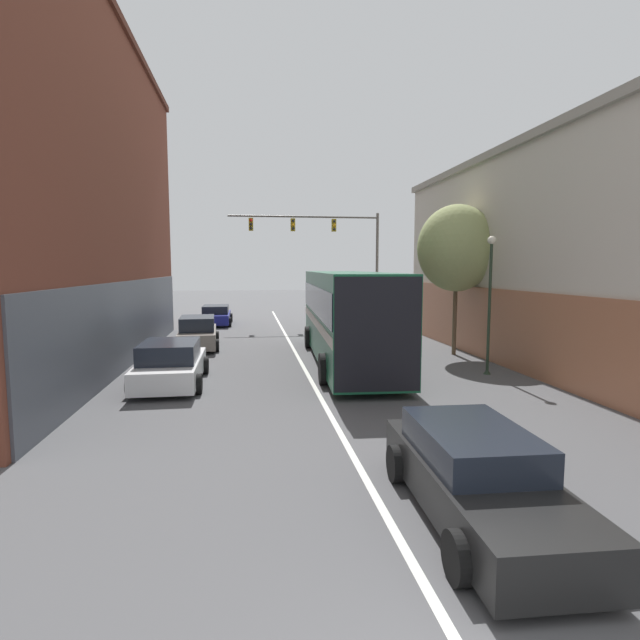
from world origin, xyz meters
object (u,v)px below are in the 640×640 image
at_px(parked_car_left_mid, 216,315).
at_px(parked_car_left_near, 171,364).
at_px(street_tree_near, 457,248).
at_px(bus, 347,312).
at_px(traffic_signal_gantry, 330,241).
at_px(hatchback_foreground, 476,476).
at_px(parked_car_left_far, 198,333).
at_px(street_lamp, 490,301).

bearing_deg(parked_car_left_mid, parked_car_left_near, 178.42).
bearing_deg(street_tree_near, parked_car_left_mid, 129.82).
height_order(bus, traffic_signal_gantry, traffic_signal_gantry).
bearing_deg(hatchback_foreground, street_tree_near, -19.90).
xyz_separation_m(bus, parked_car_left_far, (-6.14, 4.51, -1.29)).
height_order(parked_car_left_near, parked_car_left_far, parked_car_left_far).
xyz_separation_m(parked_car_left_near, street_tree_near, (11.13, 3.99, 3.84)).
relative_size(bus, parked_car_left_far, 2.57).
bearing_deg(traffic_signal_gantry, bus, -96.39).
bearing_deg(bus, parked_car_left_mid, 25.73).
relative_size(hatchback_foreground, parked_car_left_mid, 0.99).
xyz_separation_m(parked_car_left_far, street_tree_near, (11.02, -3.42, 3.82)).
relative_size(hatchback_foreground, street_lamp, 0.96).
height_order(parked_car_left_mid, street_tree_near, street_tree_near).
bearing_deg(traffic_signal_gantry, parked_car_left_near, -115.49).
bearing_deg(parked_car_left_near, bus, -65.74).
relative_size(hatchback_foreground, parked_car_left_far, 1.00).
height_order(bus, parked_car_left_near, bus).
bearing_deg(street_lamp, street_tree_near, 83.39).
bearing_deg(parked_car_left_near, traffic_signal_gantry, -26.10).
height_order(hatchback_foreground, parked_car_left_near, parked_car_left_near).
bearing_deg(parked_car_left_far, street_tree_near, -110.61).
height_order(bus, hatchback_foreground, bus).
xyz_separation_m(hatchback_foreground, street_lamp, (4.91, 9.43, 1.92)).
height_order(parked_car_left_near, street_tree_near, street_tree_near).
relative_size(parked_car_left_near, street_lamp, 0.95).
relative_size(hatchback_foreground, parked_car_left_near, 1.01).
bearing_deg(street_tree_near, parked_car_left_far, 162.78).
height_order(hatchback_foreground, traffic_signal_gantry, traffic_signal_gantry).
xyz_separation_m(parked_car_left_mid, street_tree_near, (10.78, -12.93, 3.89)).
bearing_deg(parked_car_left_far, bus, -129.71).
bearing_deg(bus, parked_car_left_near, 117.79).
distance_m(parked_car_left_near, parked_car_left_mid, 16.93).
distance_m(traffic_signal_gantry, street_tree_near, 12.73).
distance_m(parked_car_left_mid, traffic_signal_gantry, 8.86).
xyz_separation_m(parked_car_left_near, traffic_signal_gantry, (7.74, 16.23, 4.77)).
relative_size(bus, street_tree_near, 1.88).
xyz_separation_m(parked_car_left_near, parked_car_left_far, (0.11, 7.41, 0.02)).
xyz_separation_m(bus, street_tree_near, (4.88, 1.10, 2.53)).
xyz_separation_m(bus, traffic_signal_gantry, (1.49, 13.34, 3.46)).
bearing_deg(street_tree_near, bus, -167.35).
distance_m(parked_car_left_near, street_lamp, 10.84).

